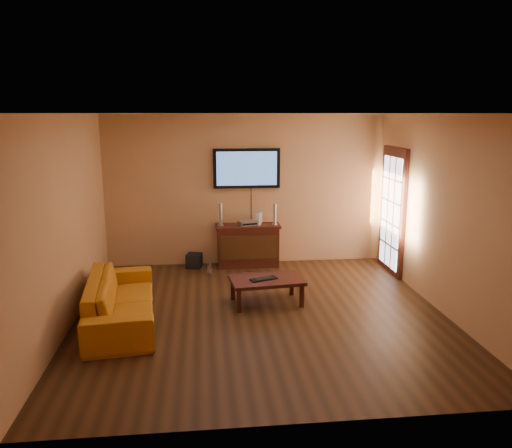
{
  "coord_description": "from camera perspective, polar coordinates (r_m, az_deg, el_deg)",
  "views": [
    {
      "loc": [
        -0.76,
        -6.38,
        2.69
      ],
      "look_at": [
        0.01,
        0.8,
        1.1
      ],
      "focal_mm": 35.0,
      "sensor_mm": 36.0,
      "label": 1
    }
  ],
  "objects": [
    {
      "name": "keyboard",
      "position": [
        7.19,
        0.88,
        -6.29
      ],
      "size": [
        0.42,
        0.28,
        0.02
      ],
      "color": "black",
      "rests_on": "coffee_table"
    },
    {
      "name": "coffee_table",
      "position": [
        7.25,
        1.22,
        -6.62
      ],
      "size": [
        1.09,
        0.73,
        0.37
      ],
      "color": "black",
      "rests_on": "ground"
    },
    {
      "name": "subwoofer",
      "position": [
        9.03,
        -7.09,
        -4.17
      ],
      "size": [
        0.31,
        0.31,
        0.25
      ],
      "primitive_type": "cube",
      "rotation": [
        0.0,
        0.0,
        -0.25
      ],
      "color": "black",
      "rests_on": "ground"
    },
    {
      "name": "speaker_right",
      "position": [
        8.9,
        2.17,
        1.0
      ],
      "size": [
        0.1,
        0.1,
        0.37
      ],
      "color": "silver",
      "rests_on": "media_console"
    },
    {
      "name": "av_receiver",
      "position": [
        8.9,
        -0.94,
        0.12
      ],
      "size": [
        0.38,
        0.31,
        0.07
      ],
      "primitive_type": "cube",
      "rotation": [
        0.0,
        0.0,
        0.3
      ],
      "color": "silver",
      "rests_on": "media_console"
    },
    {
      "name": "ground_plane",
      "position": [
        6.97,
        0.63,
        -10.29
      ],
      "size": [
        5.0,
        5.0,
        0.0
      ],
      "primitive_type": "plane",
      "color": "black",
      "rests_on": "ground"
    },
    {
      "name": "sofa",
      "position": [
        6.84,
        -15.23,
        -7.51
      ],
      "size": [
        0.84,
        2.16,
        0.82
      ],
      "primitive_type": "imported",
      "rotation": [
        0.0,
        0.0,
        1.68
      ],
      "color": "#C17215",
      "rests_on": "ground"
    },
    {
      "name": "media_console",
      "position": [
        8.99,
        -0.94,
        -2.46
      ],
      "size": [
        1.15,
        0.44,
        0.76
      ],
      "color": "black",
      "rests_on": "ground"
    },
    {
      "name": "french_door",
      "position": [
        8.85,
        15.3,
        1.29
      ],
      "size": [
        0.07,
        1.02,
        2.22
      ],
      "color": "black",
      "rests_on": "ground"
    },
    {
      "name": "room_walls",
      "position": [
        7.12,
        0.07,
        4.32
      ],
      "size": [
        5.0,
        5.0,
        5.0
      ],
      "color": "tan",
      "rests_on": "ground"
    },
    {
      "name": "speaker_left",
      "position": [
        8.83,
        -4.07,
        0.99
      ],
      "size": [
        0.11,
        0.11,
        0.4
      ],
      "color": "silver",
      "rests_on": "media_console"
    },
    {
      "name": "bottle",
      "position": [
        8.65,
        -5.36,
        -5.1
      ],
      "size": [
        0.07,
        0.07,
        0.21
      ],
      "color": "white",
      "rests_on": "ground"
    },
    {
      "name": "game_console",
      "position": [
        8.9,
        0.38,
        0.64
      ],
      "size": [
        0.11,
        0.17,
        0.23
      ],
      "primitive_type": "cube",
      "rotation": [
        0.0,
        0.0,
        -0.41
      ],
      "color": "white",
      "rests_on": "media_console"
    },
    {
      "name": "television",
      "position": [
        8.92,
        -1.08,
        6.38
      ],
      "size": [
        1.19,
        0.08,
        0.7
      ],
      "color": "black",
      "rests_on": "ground"
    }
  ]
}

